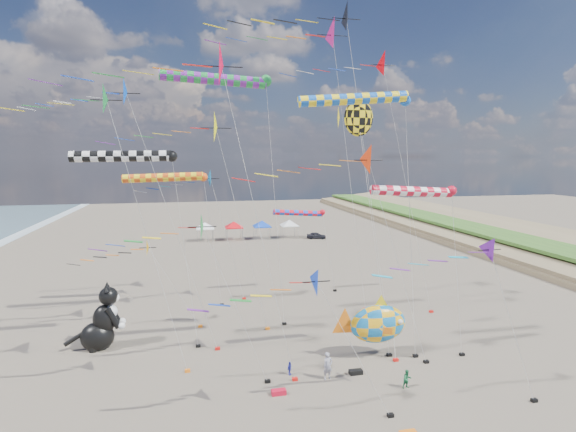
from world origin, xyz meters
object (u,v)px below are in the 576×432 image
Objects in this scene: parked_car at (316,236)px; child_blue at (290,368)px; person_adult at (328,366)px; fish_inflatable at (377,324)px; child_green at (407,379)px; cat_inflatable at (100,316)px.

child_blue is at bearing 177.69° from parked_car.
person_adult is 2.61m from child_blue.
fish_inflatable is 5.03m from child_green.
child_blue is (-6.89, 3.32, -0.14)m from child_green.
person_adult is (-4.51, -2.43, -1.61)m from fish_inflatable.
child_blue is (13.16, -7.28, -2.08)m from cat_inflatable.
child_green is (4.56, -2.22, -0.31)m from person_adult.
child_green is at bearing -40.17° from person_adult.
person_adult is at bearing -32.65° from cat_inflatable.
fish_inflatable is 3.12× the size of person_adult.
cat_inflatable is 17.68m from person_adult.
fish_inflatable is 7.27m from child_blue.
child_blue is at bearing 140.63° from person_adult.
parked_car is (8.83, 51.64, -0.03)m from child_green.
cat_inflatable is 4.17× the size of child_green.
fish_inflatable is at bearing 14.11° from person_adult.
cat_inflatable reaches higher than child_blue.
person_adult is at bearing -179.45° from parked_car.
child_blue is at bearing -33.20° from cat_inflatable.
cat_inflatable is at bearing 145.80° from child_green.
parked_car reaches higher than child_blue.
child_green is at bearing -173.99° from parked_car.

